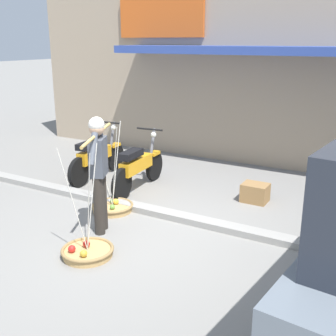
{
  "coord_description": "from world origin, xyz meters",
  "views": [
    {
      "loc": [
        3.15,
        -4.67,
        2.69
      ],
      "look_at": [
        0.14,
        0.6,
        0.85
      ],
      "focal_mm": 45.12,
      "sensor_mm": 36.0,
      "label": 1
    }
  ],
  "objects_px": {
    "fruit_basket_right_side": "(113,207)",
    "wooden_crate": "(255,193)",
    "fruit_vendor": "(99,167)",
    "fruit_basket_left_side": "(87,251)",
    "motorcycle_nearest_shop": "(97,157)",
    "motorcycle_second_in_row": "(138,167)"
  },
  "relations": [
    {
      "from": "fruit_basket_left_side",
      "to": "motorcycle_second_in_row",
      "type": "xyz_separation_m",
      "value": [
        -0.83,
        2.45,
        0.38
      ]
    },
    {
      "from": "fruit_basket_right_side",
      "to": "motorcycle_second_in_row",
      "type": "distance_m",
      "value": 1.14
    },
    {
      "from": "fruit_vendor",
      "to": "motorcycle_nearest_shop",
      "type": "height_order",
      "value": "fruit_vendor"
    },
    {
      "from": "fruit_basket_right_side",
      "to": "wooden_crate",
      "type": "bearing_deg",
      "value": 39.67
    },
    {
      "from": "fruit_vendor",
      "to": "motorcycle_nearest_shop",
      "type": "bearing_deg",
      "value": 130.19
    },
    {
      "from": "fruit_basket_left_side",
      "to": "wooden_crate",
      "type": "bearing_deg",
      "value": 67.06
    },
    {
      "from": "motorcycle_second_in_row",
      "to": "fruit_vendor",
      "type": "bearing_deg",
      "value": -73.61
    },
    {
      "from": "fruit_vendor",
      "to": "fruit_basket_left_side",
      "type": "distance_m",
      "value": 1.18
    },
    {
      "from": "motorcycle_nearest_shop",
      "to": "wooden_crate",
      "type": "xyz_separation_m",
      "value": [
        3.19,
        0.35,
        -0.29
      ]
    },
    {
      "from": "motorcycle_nearest_shop",
      "to": "wooden_crate",
      "type": "distance_m",
      "value": 3.22
    },
    {
      "from": "fruit_basket_left_side",
      "to": "motorcycle_nearest_shop",
      "type": "bearing_deg",
      "value": 126.55
    },
    {
      "from": "motorcycle_nearest_shop",
      "to": "wooden_crate",
      "type": "bearing_deg",
      "value": 6.25
    },
    {
      "from": "motorcycle_nearest_shop",
      "to": "fruit_vendor",
      "type": "bearing_deg",
      "value": -49.81
    },
    {
      "from": "fruit_vendor",
      "to": "motorcycle_nearest_shop",
      "type": "xyz_separation_m",
      "value": [
        -1.62,
        1.91,
        -0.52
      ]
    },
    {
      "from": "fruit_vendor",
      "to": "fruit_basket_left_side",
      "type": "bearing_deg",
      "value": -65.45
    },
    {
      "from": "fruit_vendor",
      "to": "wooden_crate",
      "type": "height_order",
      "value": "fruit_vendor"
    },
    {
      "from": "fruit_vendor",
      "to": "motorcycle_second_in_row",
      "type": "distance_m",
      "value": 1.9
    },
    {
      "from": "fruit_basket_right_side",
      "to": "wooden_crate",
      "type": "height_order",
      "value": "fruit_basket_right_side"
    },
    {
      "from": "fruit_vendor",
      "to": "motorcycle_second_in_row",
      "type": "bearing_deg",
      "value": 106.39
    },
    {
      "from": "motorcycle_second_in_row",
      "to": "wooden_crate",
      "type": "height_order",
      "value": "motorcycle_second_in_row"
    },
    {
      "from": "wooden_crate",
      "to": "motorcycle_nearest_shop",
      "type": "bearing_deg",
      "value": -173.75
    },
    {
      "from": "wooden_crate",
      "to": "fruit_vendor",
      "type": "bearing_deg",
      "value": -124.78
    }
  ]
}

